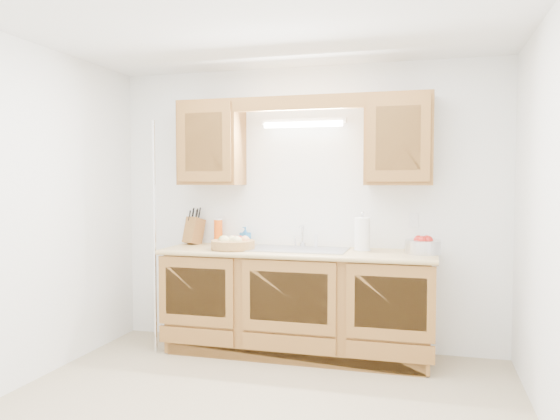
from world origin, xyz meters
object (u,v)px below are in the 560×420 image
(fruit_basket, at_px, (233,243))
(paper_towel, at_px, (362,235))
(apple_bowl, at_px, (423,246))
(knife_block, at_px, (194,230))

(fruit_basket, distance_m, paper_towel, 1.10)
(fruit_basket, bearing_deg, paper_towel, 9.90)
(fruit_basket, height_order, apple_bowl, apple_bowl)
(fruit_basket, distance_m, apple_bowl, 1.58)
(paper_towel, height_order, apple_bowl, paper_towel)
(fruit_basket, bearing_deg, apple_bowl, 4.91)
(paper_towel, xyz_separation_m, apple_bowl, (0.49, -0.05, -0.07))
(fruit_basket, height_order, paper_towel, paper_towel)
(knife_block, bearing_deg, apple_bowl, 14.91)
(knife_block, xyz_separation_m, apple_bowl, (2.06, -0.15, -0.06))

